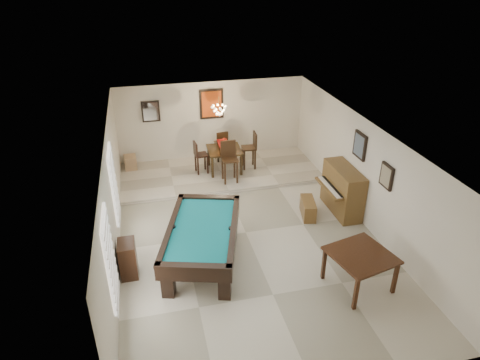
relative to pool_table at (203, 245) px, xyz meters
name	(u,v)px	position (x,y,z in m)	size (l,w,h in m)	color
ground_plane	(246,233)	(1.19, 0.89, -0.46)	(6.00, 9.00, 0.02)	beige
wall_back	(212,122)	(1.19, 5.39, 0.85)	(6.00, 0.04, 2.60)	silver
wall_front	(324,333)	(1.19, -3.61, 0.85)	(6.00, 0.04, 2.60)	silver
wall_left	(112,201)	(-1.81, 0.89, 0.85)	(0.04, 9.00, 2.60)	silver
wall_right	(364,172)	(4.19, 0.89, 0.85)	(0.04, 9.00, 2.60)	silver
ceiling	(246,133)	(1.19, 0.89, 2.15)	(6.00, 9.00, 0.04)	white
dining_step	(220,173)	(1.19, 4.14, -0.39)	(6.00, 2.50, 0.12)	beige
window_left_front	(110,259)	(-1.78, -1.31, 0.95)	(0.06, 1.00, 1.70)	white
window_left_rear	(114,184)	(-1.78, 1.49, 0.95)	(0.06, 1.00, 1.70)	white
pool_table	(203,245)	(0.00, 0.00, 0.00)	(1.46, 2.69, 0.90)	black
square_table	(359,270)	(2.95, -1.48, -0.05)	(1.14, 1.14, 0.79)	black
upright_piano	(337,191)	(3.75, 1.31, 0.17)	(0.83, 1.49, 1.24)	brown
piano_bench	(308,208)	(2.95, 1.26, -0.22)	(0.31, 0.80, 0.45)	brown
apothecary_chest	(128,259)	(-1.59, -0.03, -0.05)	(0.35, 0.53, 0.80)	black
dining_table	(224,158)	(1.34, 4.19, 0.09)	(1.00, 1.00, 0.83)	black
flower_vase	(224,142)	(1.34, 4.19, 0.62)	(0.13, 0.13, 0.23)	#AE1D0E
dining_chair_south	(230,162)	(1.34, 3.43, 0.28)	(0.45, 0.45, 1.21)	black
dining_chair_north	(221,145)	(1.39, 4.97, 0.18)	(0.38, 0.38, 1.01)	black
dining_chair_west	(201,157)	(0.63, 4.21, 0.17)	(0.37, 0.37, 1.00)	black
dining_chair_east	(249,151)	(2.11, 4.20, 0.25)	(0.42, 0.42, 1.15)	black
corner_bench	(131,162)	(-1.49, 5.00, -0.13)	(0.36, 0.45, 0.40)	#A27E58
chandelier	(219,107)	(1.19, 4.09, 1.75)	(0.44, 0.44, 0.60)	#FFE5B2
back_painting	(212,104)	(1.19, 5.35, 1.45)	(0.75, 0.06, 0.95)	#D84C14
back_mirror	(151,111)	(-0.71, 5.35, 1.35)	(0.55, 0.06, 0.65)	white
right_picture_upper	(360,145)	(4.15, 1.19, 1.45)	(0.06, 0.55, 0.65)	slate
right_picture_lower	(387,176)	(4.15, -0.11, 1.25)	(0.06, 0.45, 0.55)	gray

